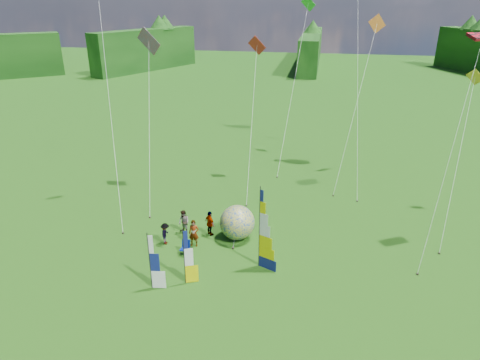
% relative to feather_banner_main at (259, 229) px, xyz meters
% --- Properties ---
extents(ground, '(220.00, 220.00, 0.00)m').
position_rel_feather_banner_main_xyz_m(ground, '(-0.24, -3.64, -2.58)').
color(ground, '#304A11').
rests_on(ground, ground).
extents(treeline_ring, '(210.00, 210.00, 8.00)m').
position_rel_feather_banner_main_xyz_m(treeline_ring, '(-0.24, -3.64, 1.42)').
color(treeline_ring, '#255D18').
rests_on(treeline_ring, ground).
extents(feather_banner_main, '(1.31, 0.66, 5.17)m').
position_rel_feather_banner_main_xyz_m(feather_banner_main, '(0.00, 0.00, 0.00)').
color(feather_banner_main, navy).
rests_on(feather_banner_main, ground).
extents(side_banner_left, '(0.93, 0.44, 3.45)m').
position_rel_feather_banner_main_xyz_m(side_banner_left, '(-3.90, -2.50, -0.86)').
color(side_banner_left, '#E2D000').
rests_on(side_banner_left, ground).
extents(side_banner_far, '(1.02, 0.23, 3.45)m').
position_rel_feather_banner_main_xyz_m(side_banner_far, '(-5.63, -3.29, -0.86)').
color(side_banner_far, white).
rests_on(side_banner_far, ground).
extents(bol_inflatable, '(2.56, 2.56, 2.38)m').
position_rel_feather_banner_main_xyz_m(bol_inflatable, '(-1.94, 2.98, -1.39)').
color(bol_inflatable, navy).
rests_on(bol_inflatable, ground).
extents(spectator_a, '(0.71, 0.48, 1.87)m').
position_rel_feather_banner_main_xyz_m(spectator_a, '(-4.55, 1.47, -1.65)').
color(spectator_a, '#66594C').
rests_on(spectator_a, ground).
extents(spectator_b, '(0.93, 0.80, 1.73)m').
position_rel_feather_banner_main_xyz_m(spectator_b, '(-5.70, 2.92, -1.72)').
color(spectator_b, '#66594C').
rests_on(spectator_b, ground).
extents(spectator_c, '(0.48, 1.02, 1.52)m').
position_rel_feather_banner_main_xyz_m(spectator_c, '(-6.48, 1.34, -1.83)').
color(spectator_c, '#66594C').
rests_on(spectator_c, ground).
extents(spectator_d, '(1.07, 1.04, 1.81)m').
position_rel_feather_banner_main_xyz_m(spectator_d, '(-3.85, 3.00, -1.68)').
color(spectator_d, '#66594C').
rests_on(spectator_d, ground).
extents(camp_chair, '(0.62, 0.62, 0.99)m').
position_rel_feather_banner_main_xyz_m(camp_chair, '(-4.82, 0.29, -2.09)').
color(camp_chair, '#010F57').
rests_on(camp_chair, ground).
extents(kite_whale, '(8.61, 14.76, 17.81)m').
position_rel_feather_banner_main_xyz_m(kite_whale, '(5.98, 15.76, 6.32)').
color(kite_whale, black).
rests_on(kite_whale, ground).
extents(kite_rainbow_delta, '(9.34, 12.78, 13.82)m').
position_rel_feather_banner_main_xyz_m(kite_rainbow_delta, '(-9.96, 8.34, 4.33)').
color(kite_rainbow_delta, red).
rests_on(kite_rainbow_delta, ground).
extents(kite_parafoil, '(9.20, 11.22, 14.94)m').
position_rel_feather_banner_main_xyz_m(kite_parafoil, '(10.79, 3.83, 4.88)').
color(kite_parafoil, '#AD0616').
rests_on(kite_parafoil, ground).
extents(small_kite_red, '(5.90, 10.88, 12.78)m').
position_rel_feather_banner_main_xyz_m(small_kite_red, '(-2.42, 11.63, 3.81)').
color(small_kite_red, red).
rests_on(small_kite_red, ground).
extents(small_kite_orange, '(9.56, 12.13, 14.45)m').
position_rel_feather_banner_main_xyz_m(small_kite_orange, '(5.93, 14.97, 4.64)').
color(small_kite_orange, orange).
rests_on(small_kite_orange, ground).
extents(small_kite_yellow, '(7.32, 11.32, 10.92)m').
position_rel_feather_banner_main_xyz_m(small_kite_yellow, '(12.50, 7.67, 2.88)').
color(small_kite_yellow, gold).
rests_on(small_kite_yellow, ground).
extents(small_kite_pink, '(9.55, 11.46, 17.94)m').
position_rel_feather_banner_main_xyz_m(small_kite_pink, '(-11.63, 5.63, 6.39)').
color(small_kite_pink, '#DB1F84').
rests_on(small_kite_pink, ground).
extents(small_kite_green, '(8.81, 12.91, 15.88)m').
position_rel_feather_banner_main_xyz_m(small_kite_green, '(0.33, 18.82, 5.36)').
color(small_kite_green, green).
rests_on(small_kite_green, ground).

